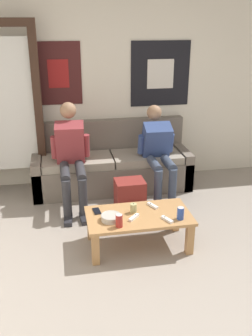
{
  "coord_description": "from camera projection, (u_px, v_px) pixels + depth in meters",
  "views": [
    {
      "loc": [
        -0.79,
        -2.39,
        2.13
      ],
      "look_at": [
        -0.09,
        1.3,
        0.63
      ],
      "focal_mm": 40.0,
      "sensor_mm": 36.0,
      "label": 1
    }
  ],
  "objects": [
    {
      "name": "game_controller_far_center",
      "position": [
        153.0,
        206.0,
        3.81
      ],
      "size": [
        0.09,
        0.14,
        0.03
      ],
      "color": "white",
      "rests_on": "coffee_table"
    },
    {
      "name": "wall_back",
      "position": [
        115.0,
        88.0,
        4.98
      ],
      "size": [
        10.0,
        0.07,
        2.55
      ],
      "color": "silver",
      "rests_on": "ground_plane"
    },
    {
      "name": "coffee_table",
      "position": [
        139.0,
        220.0,
        3.68
      ],
      "size": [
        1.02,
        0.55,
        0.35
      ],
      "color": "#B27F4C",
      "rests_on": "ground_plane"
    },
    {
      "name": "ground_plane",
      "position": [
        166.0,
        294.0,
        3.11
      ],
      "size": [
        18.0,
        18.0,
        0.0
      ],
      "primitive_type": "plane",
      "color": "gray"
    },
    {
      "name": "drink_can_red",
      "position": [
        119.0,
        221.0,
        3.43
      ],
      "size": [
        0.07,
        0.07,
        0.12
      ],
      "color": "maroon",
      "rests_on": "coffee_table"
    },
    {
      "name": "person_seated_adult",
      "position": [
        71.0,
        153.0,
        4.45
      ],
      "size": [
        0.47,
        0.94,
        1.21
      ],
      "color": "#2D2D33",
      "rests_on": "ground_plane"
    },
    {
      "name": "couch",
      "position": [
        111.0,
        167.0,
        5.02
      ],
      "size": [
        2.06,
        0.69,
        0.87
      ],
      "color": "#70665B",
      "rests_on": "ground_plane"
    },
    {
      "name": "pillar_candle",
      "position": [
        134.0,
        208.0,
        3.68
      ],
      "size": [
        0.07,
        0.07,
        0.11
      ],
      "color": "tan",
      "rests_on": "coffee_table"
    },
    {
      "name": "backpack",
      "position": [
        130.0,
        198.0,
        4.34
      ],
      "size": [
        0.34,
        0.31,
        0.42
      ],
      "color": "maroon",
      "rests_on": "ground_plane"
    },
    {
      "name": "game_controller_near_right",
      "position": [
        134.0,
        217.0,
        3.58
      ],
      "size": [
        0.12,
        0.13,
        0.03
      ],
      "color": "white",
      "rests_on": "coffee_table"
    },
    {
      "name": "drink_can_blue",
      "position": [
        180.0,
        213.0,
        3.56
      ],
      "size": [
        0.07,
        0.07,
        0.12
      ],
      "color": "#28479E",
      "rests_on": "coffee_table"
    },
    {
      "name": "door_frame",
      "position": [
        0.0,
        101.0,
        4.56
      ],
      "size": [
        1.0,
        0.1,
        2.15
      ],
      "color": "#382319",
      "rests_on": "ground_plane"
    },
    {
      "name": "game_controller_near_left",
      "position": [
        167.0,
        219.0,
        3.55
      ],
      "size": [
        0.09,
        0.14,
        0.03
      ],
      "color": "white",
      "rests_on": "coffee_table"
    },
    {
      "name": "ceramic_bowl",
      "position": [
        111.0,
        217.0,
        3.55
      ],
      "size": [
        0.19,
        0.19,
        0.06
      ],
      "color": "#B7B2A8",
      "rests_on": "coffee_table"
    },
    {
      "name": "cell_phone",
      "position": [
        97.0,
        211.0,
        3.71
      ],
      "size": [
        0.08,
        0.14,
        0.01
      ],
      "color": "black",
      "rests_on": "coffee_table"
    },
    {
      "name": "person_seated_teen",
      "position": [
        158.0,
        149.0,
        4.69
      ],
      "size": [
        0.47,
        0.9,
        1.12
      ],
      "color": "#384256",
      "rests_on": "ground_plane"
    }
  ]
}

